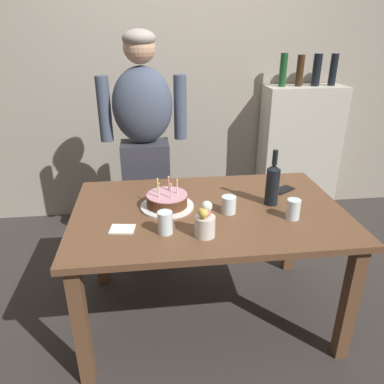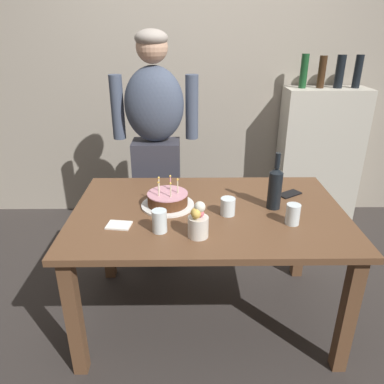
{
  "view_description": "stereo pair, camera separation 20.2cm",
  "coord_description": "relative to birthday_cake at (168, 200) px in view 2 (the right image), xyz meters",
  "views": [
    {
      "loc": [
        -0.31,
        -1.81,
        1.67
      ],
      "look_at": [
        -0.09,
        0.02,
        0.84
      ],
      "focal_mm": 34.51,
      "sensor_mm": 36.0,
      "label": 1
    },
    {
      "loc": [
        -0.11,
        -1.83,
        1.67
      ],
      "look_at": [
        -0.09,
        0.02,
        0.84
      ],
      "focal_mm": 34.51,
      "sensor_mm": 36.0,
      "label": 2
    }
  ],
  "objects": [
    {
      "name": "water_glass_side",
      "position": [
        0.33,
        -0.1,
        0.01
      ],
      "size": [
        0.08,
        0.08,
        0.09
      ],
      "primitive_type": "cylinder",
      "color": "silver",
      "rests_on": "dining_table"
    },
    {
      "name": "shelf_cabinet",
      "position": [
        1.3,
        1.28,
        -0.16
      ],
      "size": [
        0.7,
        0.3,
        1.47
      ],
      "color": "beige",
      "rests_on": "ground_plane"
    },
    {
      "name": "wine_bottle",
      "position": [
        0.59,
        -0.03,
        0.09
      ],
      "size": [
        0.08,
        0.08,
        0.32
      ],
      "color": "black",
      "rests_on": "dining_table"
    },
    {
      "name": "water_glass_far",
      "position": [
        -0.03,
        -0.28,
        0.02
      ],
      "size": [
        0.07,
        0.07,
        0.11
      ],
      "primitive_type": "cylinder",
      "color": "silver",
      "rests_on": "dining_table"
    },
    {
      "name": "back_wall",
      "position": [
        0.23,
        1.5,
        0.52
      ],
      "size": [
        5.2,
        0.1,
        2.6
      ],
      "primitive_type": "cube",
      "color": "#9E9384",
      "rests_on": "ground_plane"
    },
    {
      "name": "cell_phone",
      "position": [
        0.73,
        0.15,
        -0.03
      ],
      "size": [
        0.16,
        0.14,
        0.01
      ],
      "primitive_type": "cube",
      "rotation": [
        0.0,
        0.0,
        0.57
      ],
      "color": "black",
      "rests_on": "dining_table"
    },
    {
      "name": "dining_table",
      "position": [
        0.23,
        -0.05,
        -0.13
      ],
      "size": [
        1.5,
        0.96,
        0.74
      ],
      "color": "brown",
      "rests_on": "ground_plane"
    },
    {
      "name": "water_glass_near",
      "position": [
        0.65,
        -0.21,
        0.02
      ],
      "size": [
        0.07,
        0.07,
        0.11
      ],
      "primitive_type": "cylinder",
      "color": "silver",
      "rests_on": "dining_table"
    },
    {
      "name": "flower_vase",
      "position": [
        0.16,
        -0.33,
        0.04
      ],
      "size": [
        0.1,
        0.1,
        0.18
      ],
      "color": "silver",
      "rests_on": "dining_table"
    },
    {
      "name": "napkin_stack",
      "position": [
        -0.24,
        -0.23,
        -0.03
      ],
      "size": [
        0.13,
        0.11,
        0.01
      ],
      "primitive_type": "cube",
      "rotation": [
        0.0,
        0.0,
        -0.14
      ],
      "color": "white",
      "rests_on": "dining_table"
    },
    {
      "name": "ground_plane",
      "position": [
        0.23,
        -0.05,
        -0.78
      ],
      "size": [
        10.0,
        10.0,
        0.0
      ],
      "primitive_type": "plane",
      "color": "#332D2B"
    },
    {
      "name": "birthday_cake",
      "position": [
        0.0,
        0.0,
        0.0
      ],
      "size": [
        0.3,
        0.3,
        0.17
      ],
      "color": "white",
      "rests_on": "dining_table"
    },
    {
      "name": "person_man_bearded",
      "position": [
        -0.12,
        0.69,
        0.1
      ],
      "size": [
        0.61,
        0.27,
        1.66
      ],
      "rotation": [
        0.0,
        0.0,
        3.14
      ],
      "color": "#33333D",
      "rests_on": "ground_plane"
    }
  ]
}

